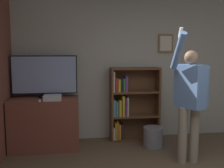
% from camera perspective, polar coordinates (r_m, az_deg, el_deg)
% --- Properties ---
extents(wall_back, '(6.80, 0.09, 2.70)m').
position_cam_1_polar(wall_back, '(4.98, 7.26, 3.93)').
color(wall_back, '#B2AD9E').
rests_on(wall_back, ground_plane).
extents(tv_ledge, '(1.11, 0.64, 0.84)m').
position_cam_1_polar(tv_ledge, '(4.60, -14.33, -8.25)').
color(tv_ledge, brown).
rests_on(tv_ledge, ground_plane).
extents(television, '(1.09, 0.22, 0.71)m').
position_cam_1_polar(television, '(4.57, -14.47, 1.74)').
color(television, black).
rests_on(television, tv_ledge).
extents(game_console, '(0.28, 0.23, 0.09)m').
position_cam_1_polar(game_console, '(4.31, -12.82, -2.90)').
color(game_console, silver).
rests_on(game_console, tv_ledge).
extents(remote_loose, '(0.06, 0.14, 0.02)m').
position_cam_1_polar(remote_loose, '(4.28, -15.48, -3.46)').
color(remote_loose, white).
rests_on(remote_loose, tv_ledge).
extents(bookshelf, '(0.90, 0.28, 1.33)m').
position_cam_1_polar(bookshelf, '(4.82, 3.84, -4.40)').
color(bookshelf, brown).
rests_on(bookshelf, ground_plane).
extents(person, '(0.57, 0.55, 1.93)m').
position_cam_1_polar(person, '(3.90, 16.61, -2.55)').
color(person, gray).
rests_on(person, ground_plane).
extents(waste_bin, '(0.34, 0.34, 0.34)m').
position_cam_1_polar(waste_bin, '(4.62, 8.93, -11.32)').
color(waste_bin, gray).
rests_on(waste_bin, ground_plane).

